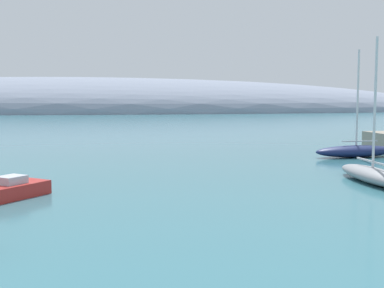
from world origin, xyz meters
name	(u,v)px	position (x,y,z in m)	size (l,w,h in m)	color
distant_ridge	(67,111)	(-27.33, 192.43, 0.00)	(313.98, 85.73, 26.50)	gray
sailboat_grey_near_shore	(373,174)	(9.83, 23.71, 0.50)	(1.98, 7.48, 8.52)	gray
sailboat_navy_outer_mooring	(356,150)	(14.79, 35.83, 0.57)	(7.64, 2.82, 9.03)	navy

